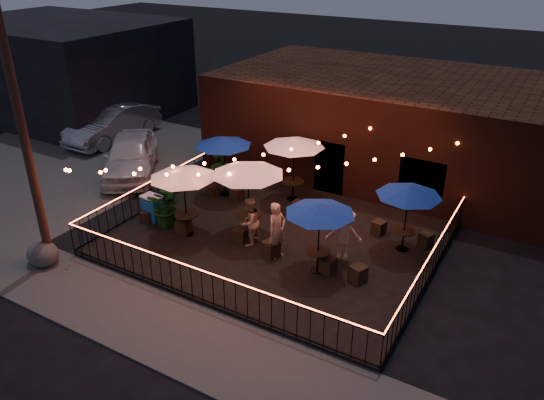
{
  "coord_description": "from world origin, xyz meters",
  "views": [
    {
      "loc": [
        7.46,
        -11.11,
        8.98
      ],
      "look_at": [
        -0.19,
        2.03,
        1.47
      ],
      "focal_mm": 35.0,
      "sensor_mm": 36.0,
      "label": 1
    }
  ],
  "objects_px": {
    "cafe_table_2": "(248,170)",
    "cooler": "(152,208)",
    "cafe_table_0": "(183,174)",
    "cafe_table_4": "(320,209)",
    "cafe_table_5": "(409,192)",
    "cafe_table_1": "(223,142)",
    "cafe_table_3": "(294,143)",
    "boulder": "(43,254)",
    "utility_pole": "(24,140)"
  },
  "relations": [
    {
      "from": "utility_pole",
      "to": "cafe_table_3",
      "type": "relative_size",
      "value": 2.7
    },
    {
      "from": "cooler",
      "to": "cafe_table_2",
      "type": "bearing_deg",
      "value": 18.44
    },
    {
      "from": "cafe_table_1",
      "to": "cooler",
      "type": "height_order",
      "value": "cafe_table_1"
    },
    {
      "from": "cafe_table_2",
      "to": "cooler",
      "type": "height_order",
      "value": "cafe_table_2"
    },
    {
      "from": "boulder",
      "to": "cafe_table_5",
      "type": "bearing_deg",
      "value": 33.55
    },
    {
      "from": "cooler",
      "to": "cafe_table_3",
      "type": "bearing_deg",
      "value": 54.39
    },
    {
      "from": "cooler",
      "to": "utility_pole",
      "type": "bearing_deg",
      "value": -100.4
    },
    {
      "from": "boulder",
      "to": "utility_pole",
      "type": "bearing_deg",
      "value": 70.49
    },
    {
      "from": "cooler",
      "to": "cafe_table_1",
      "type": "bearing_deg",
      "value": 77.22
    },
    {
      "from": "cafe_table_3",
      "to": "boulder",
      "type": "xyz_separation_m",
      "value": [
        -4.58,
        -7.57,
        -2.03
      ]
    },
    {
      "from": "cafe_table_0",
      "to": "cafe_table_3",
      "type": "xyz_separation_m",
      "value": [
        1.8,
        4.07,
        0.07
      ]
    },
    {
      "from": "cafe_table_5",
      "to": "boulder",
      "type": "height_order",
      "value": "cafe_table_5"
    },
    {
      "from": "cafe_table_2",
      "to": "cooler",
      "type": "bearing_deg",
      "value": -167.75
    },
    {
      "from": "utility_pole",
      "to": "cooler",
      "type": "height_order",
      "value": "utility_pole"
    },
    {
      "from": "utility_pole",
      "to": "boulder",
      "type": "relative_size",
      "value": 8.33
    },
    {
      "from": "cafe_table_2",
      "to": "cafe_table_5",
      "type": "relative_size",
      "value": 1.13
    },
    {
      "from": "cafe_table_2",
      "to": "cafe_table_4",
      "type": "height_order",
      "value": "cafe_table_2"
    },
    {
      "from": "cafe_table_1",
      "to": "cafe_table_2",
      "type": "bearing_deg",
      "value": -41.5
    },
    {
      "from": "cafe_table_2",
      "to": "cooler",
      "type": "relative_size",
      "value": 2.86
    },
    {
      "from": "cooler",
      "to": "boulder",
      "type": "bearing_deg",
      "value": -100.54
    },
    {
      "from": "cafe_table_5",
      "to": "cafe_table_4",
      "type": "bearing_deg",
      "value": -126.36
    },
    {
      "from": "utility_pole",
      "to": "cafe_table_1",
      "type": "bearing_deg",
      "value": 72.31
    },
    {
      "from": "cafe_table_5",
      "to": "cafe_table_0",
      "type": "bearing_deg",
      "value": -157.9
    },
    {
      "from": "cafe_table_1",
      "to": "cafe_table_4",
      "type": "relative_size",
      "value": 1.04
    },
    {
      "from": "cafe_table_2",
      "to": "cafe_table_3",
      "type": "bearing_deg",
      "value": 90.54
    },
    {
      "from": "cafe_table_0",
      "to": "cafe_table_5",
      "type": "relative_size",
      "value": 1.18
    },
    {
      "from": "cafe_table_5",
      "to": "cooler",
      "type": "bearing_deg",
      "value": -163.31
    },
    {
      "from": "cafe_table_1",
      "to": "cafe_table_5",
      "type": "bearing_deg",
      "value": -4.08
    },
    {
      "from": "cafe_table_4",
      "to": "cafe_table_5",
      "type": "distance_m",
      "value": 3.03
    },
    {
      "from": "cafe_table_0",
      "to": "cafe_table_3",
      "type": "relative_size",
      "value": 0.92
    },
    {
      "from": "cafe_table_0",
      "to": "cafe_table_4",
      "type": "distance_m",
      "value": 4.7
    },
    {
      "from": "cafe_table_1",
      "to": "boulder",
      "type": "height_order",
      "value": "cafe_table_1"
    },
    {
      "from": "boulder",
      "to": "cooler",
      "type": "bearing_deg",
      "value": 73.27
    },
    {
      "from": "cafe_table_3",
      "to": "boulder",
      "type": "bearing_deg",
      "value": -121.14
    },
    {
      "from": "cafe_table_5",
      "to": "boulder",
      "type": "bearing_deg",
      "value": -146.45
    },
    {
      "from": "cafe_table_5",
      "to": "boulder",
      "type": "xyz_separation_m",
      "value": [
        -9.26,
        -6.14,
        -1.79
      ]
    },
    {
      "from": "cooler",
      "to": "boulder",
      "type": "height_order",
      "value": "cooler"
    },
    {
      "from": "cafe_table_2",
      "to": "cafe_table_3",
      "type": "xyz_separation_m",
      "value": [
        -0.03,
        3.12,
        -0.09
      ]
    },
    {
      "from": "cafe_table_4",
      "to": "cooler",
      "type": "relative_size",
      "value": 2.47
    },
    {
      "from": "cafe_table_4",
      "to": "cafe_table_5",
      "type": "height_order",
      "value": "cafe_table_4"
    },
    {
      "from": "cafe_table_4",
      "to": "cafe_table_3",
      "type": "bearing_deg",
      "value": 126.73
    },
    {
      "from": "cafe_table_4",
      "to": "boulder",
      "type": "relative_size",
      "value": 2.34
    },
    {
      "from": "cafe_table_3",
      "to": "cafe_table_5",
      "type": "distance_m",
      "value": 4.9
    },
    {
      "from": "cafe_table_5",
      "to": "cooler",
      "type": "distance_m",
      "value": 8.65
    },
    {
      "from": "cafe_table_1",
      "to": "cafe_table_3",
      "type": "bearing_deg",
      "value": 20.65
    },
    {
      "from": "cafe_table_0",
      "to": "cafe_table_4",
      "type": "bearing_deg",
      "value": 2.37
    },
    {
      "from": "cafe_table_0",
      "to": "cafe_table_2",
      "type": "distance_m",
      "value": 2.07
    },
    {
      "from": "utility_pole",
      "to": "cafe_table_0",
      "type": "relative_size",
      "value": 2.93
    },
    {
      "from": "utility_pole",
      "to": "cafe_table_4",
      "type": "height_order",
      "value": "utility_pole"
    },
    {
      "from": "cafe_table_1",
      "to": "cafe_table_5",
      "type": "relative_size",
      "value": 1.01
    }
  ]
}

